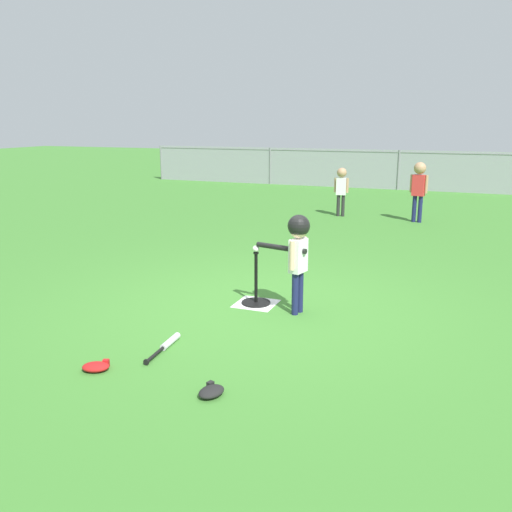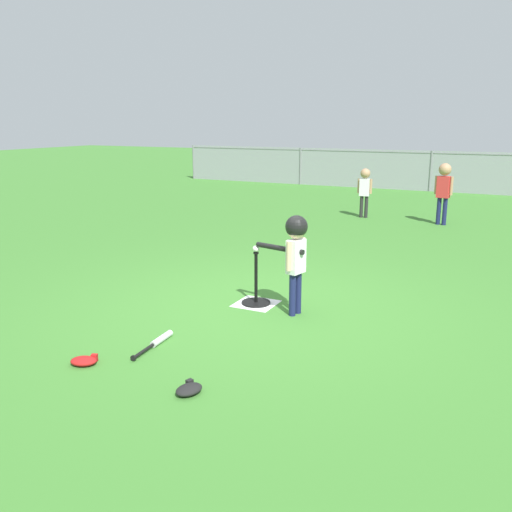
# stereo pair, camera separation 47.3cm
# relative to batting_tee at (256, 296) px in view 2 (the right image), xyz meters

# --- Properties ---
(ground_plane) EXTENTS (60.00, 60.00, 0.00)m
(ground_plane) POSITION_rel_batting_tee_xyz_m (0.06, -0.09, -0.09)
(ground_plane) COLOR #3D7A2D
(home_plate) EXTENTS (0.44, 0.44, 0.01)m
(home_plate) POSITION_rel_batting_tee_xyz_m (0.00, 0.00, -0.09)
(home_plate) COLOR white
(home_plate) RESTS_ON ground_plane
(batting_tee) EXTENTS (0.32, 0.32, 0.60)m
(batting_tee) POSITION_rel_batting_tee_xyz_m (0.00, 0.00, 0.00)
(batting_tee) COLOR black
(batting_tee) RESTS_ON ground_plane
(baseball_on_tee) EXTENTS (0.07, 0.07, 0.07)m
(baseball_on_tee) POSITION_rel_batting_tee_xyz_m (0.00, 0.00, 0.54)
(baseball_on_tee) COLOR white
(baseball_on_tee) RESTS_ON batting_tee
(batter_child) EXTENTS (0.62, 0.30, 1.06)m
(batter_child) POSITION_rel_batting_tee_xyz_m (0.51, -0.12, 0.66)
(batter_child) COLOR #191E4C
(batter_child) RESTS_ON ground_plane
(fielder_near_left) EXTENTS (0.35, 0.24, 1.19)m
(fielder_near_left) POSITION_rel_batting_tee_xyz_m (1.14, 5.90, 0.68)
(fielder_near_left) COLOR #191E4C
(fielder_near_left) RESTS_ON ground_plane
(fielder_deep_center) EXTENTS (0.30, 0.20, 1.03)m
(fielder_deep_center) POSITION_rel_batting_tee_xyz_m (-0.45, 6.03, 0.57)
(fielder_deep_center) COLOR #262626
(fielder_deep_center) RESTS_ON ground_plane
(spare_bat_silver) EXTENTS (0.10, 0.62, 0.06)m
(spare_bat_silver) POSITION_rel_batting_tee_xyz_m (-0.30, -1.42, -0.06)
(spare_bat_silver) COLOR silver
(spare_bat_silver) RESTS_ON ground_plane
(glove_by_plate) EXTENTS (0.26, 0.23, 0.07)m
(glove_by_plate) POSITION_rel_batting_tee_xyz_m (-0.60, -2.05, -0.05)
(glove_by_plate) COLOR #B21919
(glove_by_plate) RESTS_ON ground_plane
(glove_near_bats) EXTENTS (0.22, 0.26, 0.07)m
(glove_near_bats) POSITION_rel_batting_tee_xyz_m (0.47, -2.08, -0.05)
(glove_near_bats) COLOR black
(glove_near_bats) RESTS_ON ground_plane
(outfield_fence) EXTENTS (16.06, 0.06, 1.15)m
(outfield_fence) POSITION_rel_batting_tee_xyz_m (0.06, 11.18, 0.53)
(outfield_fence) COLOR slate
(outfield_fence) RESTS_ON ground_plane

